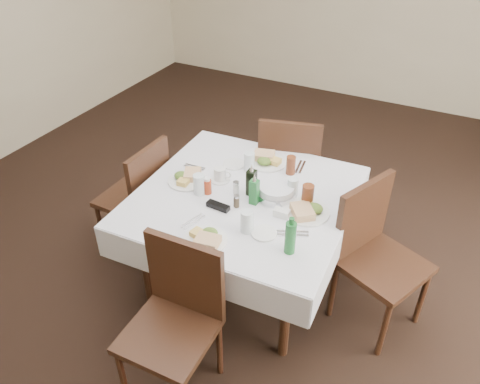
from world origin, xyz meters
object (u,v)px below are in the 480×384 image
(chair_east, at_px, (373,248))
(oil_cruet_dark, at_px, (252,182))
(ketchup_bottle, at_px, (207,186))
(green_bottle, at_px, (290,237))
(chair_west, at_px, (140,192))
(water_w, at_px, (199,184))
(coffee_mug, at_px, (220,175))
(chair_north, at_px, (289,165))
(water_e, at_px, (293,187))
(oil_cruet_green, at_px, (254,191))
(water_n, at_px, (249,162))
(chair_south, at_px, (177,312))
(water_s, at_px, (247,221))
(dining_table, at_px, (244,204))
(bread_basket, at_px, (276,192))

(chair_east, distance_m, oil_cruet_dark, 0.87)
(ketchup_bottle, xyz_separation_m, green_bottle, (0.69, -0.28, 0.05))
(chair_west, xyz_separation_m, green_bottle, (1.31, -0.34, 0.34))
(water_w, xyz_separation_m, coffee_mug, (0.05, 0.19, -0.03))
(chair_east, bearing_deg, water_w, -168.80)
(chair_north, relative_size, water_e, 7.78)
(chair_north, relative_size, chair_west, 1.07)
(oil_cruet_green, bearing_deg, ketchup_bottle, -173.00)
(water_n, bearing_deg, chair_south, -83.38)
(chair_north, height_order, coffee_mug, chair_north)
(ketchup_bottle, bearing_deg, water_s, -29.81)
(dining_table, xyz_separation_m, chair_south, (0.03, -0.87, -0.13))
(dining_table, distance_m, water_w, 0.33)
(chair_east, distance_m, oil_cruet_green, 0.82)
(chair_west, bearing_deg, water_e, 8.28)
(dining_table, distance_m, chair_north, 0.78)
(dining_table, xyz_separation_m, water_e, (0.28, 0.13, 0.14))
(water_e, xyz_separation_m, oil_cruet_green, (-0.18, -0.19, 0.03))
(bread_basket, bearing_deg, water_n, 144.30)
(bread_basket, distance_m, coffee_mug, 0.41)
(bread_basket, xyz_separation_m, coffee_mug, (-0.41, 0.01, 0.00))
(water_n, bearing_deg, green_bottle, -49.15)
(chair_south, distance_m, oil_cruet_dark, 0.95)
(chair_north, distance_m, water_n, 0.57)
(oil_cruet_dark, height_order, coffee_mug, oil_cruet_dark)
(oil_cruet_dark, distance_m, coffee_mug, 0.27)
(chair_west, xyz_separation_m, water_e, (1.12, 0.16, 0.30))
(water_w, bearing_deg, green_bottle, -19.28)
(coffee_mug, bearing_deg, ketchup_bottle, -90.79)
(chair_west, height_order, ketchup_bottle, chair_west)
(water_n, bearing_deg, chair_north, 76.50)
(chair_east, xyz_separation_m, water_s, (-0.67, -0.42, 0.27))
(bread_basket, distance_m, ketchup_bottle, 0.45)
(chair_east, bearing_deg, green_bottle, -128.78)
(chair_north, xyz_separation_m, water_w, (-0.28, -0.89, 0.26))
(water_n, distance_m, water_s, 0.67)
(chair_north, xyz_separation_m, bread_basket, (0.18, -0.70, 0.23))
(chair_south, distance_m, water_s, 0.64)
(water_n, xyz_separation_m, coffee_mug, (-0.12, -0.21, -0.02))
(chair_north, height_order, bread_basket, chair_north)
(chair_east, distance_m, green_bottle, 0.68)
(chair_east, height_order, water_e, chair_east)
(chair_north, height_order, water_s, chair_north)
(chair_west, xyz_separation_m, water_s, (1.02, -0.29, 0.30))
(coffee_mug, bearing_deg, dining_table, -18.66)
(water_s, height_order, oil_cruet_dark, oil_cruet_dark)
(chair_east, bearing_deg, dining_table, -173.17)
(water_s, bearing_deg, water_n, 114.89)
(chair_north, relative_size, oil_cruet_green, 4.62)
(dining_table, xyz_separation_m, green_bottle, (0.47, -0.38, 0.18))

